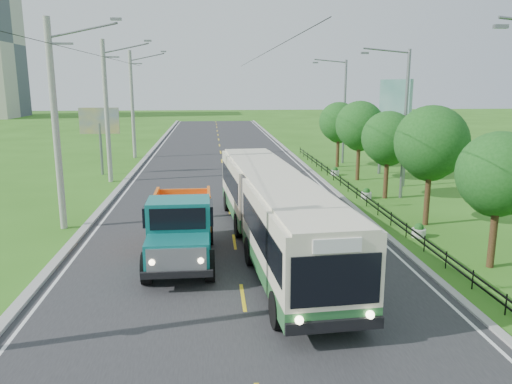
{
  "coord_description": "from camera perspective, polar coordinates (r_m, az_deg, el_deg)",
  "views": [
    {
      "loc": [
        -0.96,
        -15.51,
        7.02
      ],
      "look_at": [
        1.15,
        7.83,
        1.9
      ],
      "focal_mm": 35.0,
      "sensor_mm": 36.0,
      "label": 1
    }
  ],
  "objects": [
    {
      "name": "road",
      "position": [
        36.2,
        -3.55,
        1.14
      ],
      "size": [
        14.0,
        120.0,
        0.02
      ],
      "primitive_type": "cube",
      "color": "#28282B",
      "rests_on": "ground"
    },
    {
      "name": "billboard_right",
      "position": [
        37.94,
        15.51,
        9.35
      ],
      "size": [
        0.24,
        6.0,
        7.3
      ],
      "color": "slate",
      "rests_on": "ground"
    },
    {
      "name": "tree_third",
      "position": [
        26.18,
        19.36,
        4.98
      ],
      "size": [
        3.6,
        3.62,
        6.0
      ],
      "color": "#382314",
      "rests_on": "ground"
    },
    {
      "name": "pole_mid",
      "position": [
        37.28,
        -16.65,
        8.86
      ],
      "size": [
        3.51,
        0.32,
        10.0
      ],
      "color": "gray",
      "rests_on": "ground"
    },
    {
      "name": "centre_dash",
      "position": [
        17.04,
        -1.51,
        -11.93
      ],
      "size": [
        0.12,
        2.2,
        0.0
      ],
      "primitive_type": "cube",
      "color": "yellow",
      "rests_on": "road"
    },
    {
      "name": "edge_line_left",
      "position": [
        36.63,
        -14.0,
        0.94
      ],
      "size": [
        0.12,
        120.0,
        0.0
      ],
      "primitive_type": "cube",
      "color": "silver",
      "rests_on": "road"
    },
    {
      "name": "streetlight_mid",
      "position": [
        31.78,
        16.43,
        8.01
      ],
      "size": [
        3.02,
        0.2,
        9.07
      ],
      "color": "slate",
      "rests_on": "ground"
    },
    {
      "name": "tree_back",
      "position": [
        43.16,
        9.45,
        7.69
      ],
      "size": [
        3.3,
        3.36,
        5.5
      ],
      "color": "#382314",
      "rests_on": "ground"
    },
    {
      "name": "planter_far",
      "position": [
        39.29,
        9.01,
        2.3
      ],
      "size": [
        0.64,
        0.64,
        0.67
      ],
      "color": "silver",
      "rests_on": "ground"
    },
    {
      "name": "edge_line_right",
      "position": [
        36.98,
        6.81,
        1.33
      ],
      "size": [
        0.12,
        120.0,
        0.0
      ],
      "primitive_type": "cube",
      "color": "silver",
      "rests_on": "road"
    },
    {
      "name": "tree_second",
      "position": [
        20.99,
        25.96,
        1.47
      ],
      "size": [
        3.18,
        3.26,
        5.3
      ],
      "color": "#382314",
      "rests_on": "ground"
    },
    {
      "name": "planter_near",
      "position": [
        24.48,
        18.11,
        -4.27
      ],
      "size": [
        0.64,
        0.64,
        0.67
      ],
      "color": "silver",
      "rests_on": "ground"
    },
    {
      "name": "railing_right",
      "position": [
        31.56,
        11.46,
        -0.22
      ],
      "size": [
        0.04,
        40.0,
        0.6
      ],
      "primitive_type": "cube",
      "color": "black",
      "rests_on": "ground"
    },
    {
      "name": "planter_mid",
      "position": [
        31.74,
        12.49,
        -0.22
      ],
      "size": [
        0.64,
        0.64,
        0.67
      ],
      "color": "silver",
      "rests_on": "ground"
    },
    {
      "name": "tree_fifth",
      "position": [
        37.39,
        11.77,
        7.21
      ],
      "size": [
        3.48,
        3.52,
        5.8
      ],
      "color": "#382314",
      "rests_on": "ground"
    },
    {
      "name": "ground",
      "position": [
        17.05,
        -1.51,
        -12.0
      ],
      "size": [
        240.0,
        240.0,
        0.0
      ],
      "primitive_type": "plane",
      "color": "#2F6818",
      "rests_on": "ground"
    },
    {
      "name": "tree_fourth",
      "position": [
        31.75,
        14.87,
        5.71
      ],
      "size": [
        3.24,
        3.31,
        5.4
      ],
      "color": "#382314",
      "rests_on": "ground"
    },
    {
      "name": "bus",
      "position": [
        21.03,
        2.01,
        -1.65
      ],
      "size": [
        3.88,
        16.91,
        3.24
      ],
      "rotation": [
        0.0,
        0.0,
        0.07
      ],
      "color": "#286532",
      "rests_on": "ground"
    },
    {
      "name": "billboard_left",
      "position": [
        40.54,
        -17.45,
        7.31
      ],
      "size": [
        3.0,
        0.2,
        5.2
      ],
      "color": "slate",
      "rests_on": "ground"
    },
    {
      "name": "pole_near",
      "position": [
        25.64,
        -21.87,
        7.14
      ],
      "size": [
        3.51,
        0.32,
        10.0
      ],
      "color": "gray",
      "rests_on": "ground"
    },
    {
      "name": "pole_far",
      "position": [
        49.09,
        -13.92,
        9.72
      ],
      "size": [
        3.51,
        0.32,
        10.0
      ],
      "color": "gray",
      "rests_on": "ground"
    },
    {
      "name": "streetlight_far",
      "position": [
        45.08,
        9.89,
        9.45
      ],
      "size": [
        3.02,
        0.2,
        9.07
      ],
      "color": "slate",
      "rests_on": "ground"
    },
    {
      "name": "curb_right",
      "position": [
        37.08,
        7.57,
        1.38
      ],
      "size": [
        0.3,
        120.0,
        0.1
      ],
      "primitive_type": "cube",
      "color": "#9E9E99",
      "rests_on": "ground"
    },
    {
      "name": "dump_truck",
      "position": [
        20.11,
        -8.61,
        -3.58
      ],
      "size": [
        2.65,
        6.59,
        2.75
      ],
      "rotation": [
        0.0,
        0.0,
        0.01
      ],
      "color": "#126F6D",
      "rests_on": "ground"
    },
    {
      "name": "curb_left",
      "position": [
        36.71,
        -14.85,
        1.0
      ],
      "size": [
        0.4,
        120.0,
        0.15
      ],
      "primitive_type": "cube",
      "color": "#9E9E99",
      "rests_on": "ground"
    }
  ]
}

